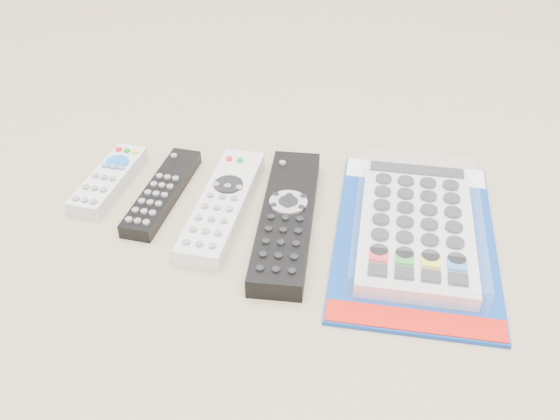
# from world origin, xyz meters

# --- Properties ---
(remote_small_grey) EXTENTS (0.07, 0.15, 0.02)m
(remote_small_grey) POSITION_xyz_m (-0.20, 0.04, 0.01)
(remote_small_grey) COLOR #BDBDBF
(remote_small_grey) RESTS_ON ground
(remote_slim_black) EXTENTS (0.06, 0.19, 0.02)m
(remote_slim_black) POSITION_xyz_m (-0.13, 0.02, 0.01)
(remote_slim_black) COLOR black
(remote_slim_black) RESTS_ON ground
(remote_silver_dvd) EXTENTS (0.08, 0.23, 0.03)m
(remote_silver_dvd) POSITION_xyz_m (-0.04, 0.00, 0.01)
(remote_silver_dvd) COLOR silver
(remote_silver_dvd) RESTS_ON ground
(remote_large_black) EXTENTS (0.06, 0.26, 0.03)m
(remote_large_black) POSITION_xyz_m (0.04, -0.02, 0.01)
(remote_large_black) COLOR black
(remote_large_black) RESTS_ON ground
(jumbo_remote_packaged) EXTENTS (0.21, 0.32, 0.04)m
(jumbo_remote_packaged) POSITION_xyz_m (0.20, -0.02, 0.02)
(jumbo_remote_packaged) COLOR navy
(jumbo_remote_packaged) RESTS_ON ground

